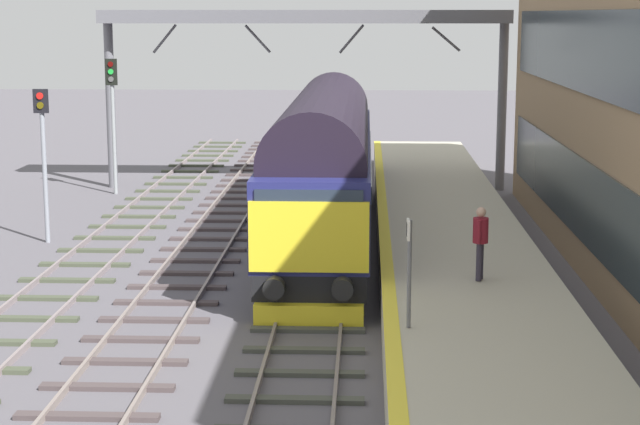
# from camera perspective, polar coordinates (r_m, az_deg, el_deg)

# --- Properties ---
(ground_plane) EXTENTS (140.00, 140.00, 0.00)m
(ground_plane) POSITION_cam_1_polar(r_m,az_deg,el_deg) (28.19, -0.10, -3.43)
(ground_plane) COLOR #565359
(ground_plane) RESTS_ON ground
(track_main) EXTENTS (2.50, 60.00, 0.15)m
(track_main) POSITION_cam_1_polar(r_m,az_deg,el_deg) (28.17, -0.10, -3.33)
(track_main) COLOR slate
(track_main) RESTS_ON ground
(track_adjacent_west) EXTENTS (2.50, 60.00, 0.15)m
(track_adjacent_west) POSITION_cam_1_polar(r_m,az_deg,el_deg) (28.54, -7.13, -3.23)
(track_adjacent_west) COLOR gray
(track_adjacent_west) RESTS_ON ground
(track_adjacent_far_west) EXTENTS (2.50, 60.00, 0.15)m
(track_adjacent_far_west) POSITION_cam_1_polar(r_m,az_deg,el_deg) (29.18, -12.90, -3.11)
(track_adjacent_far_west) COLOR gray
(track_adjacent_far_west) RESTS_ON ground
(station_platform) EXTENTS (4.00, 44.00, 1.01)m
(station_platform) POSITION_cam_1_polar(r_m,az_deg,el_deg) (28.14, 7.25, -2.50)
(station_platform) COLOR #B7B09A
(station_platform) RESTS_ON ground
(diesel_locomotive) EXTENTS (2.74, 18.46, 4.68)m
(diesel_locomotive) POSITION_cam_1_polar(r_m,az_deg,el_deg) (32.10, 0.27, 2.80)
(diesel_locomotive) COLOR black
(diesel_locomotive) RESTS_ON ground
(signal_post_mid) EXTENTS (0.44, 0.22, 4.64)m
(signal_post_mid) POSITION_cam_1_polar(r_m,az_deg,el_deg) (32.90, -14.56, 3.35)
(signal_post_mid) COLOR gray
(signal_post_mid) RESTS_ON ground
(signal_post_far) EXTENTS (0.44, 0.22, 5.16)m
(signal_post_far) POSITION_cam_1_polar(r_m,az_deg,el_deg) (41.37, -11.02, 5.46)
(signal_post_far) COLOR gray
(signal_post_far) RESTS_ON ground
(platform_number_sign) EXTENTS (0.10, 0.44, 2.06)m
(platform_number_sign) POSITION_cam_1_polar(r_m,az_deg,el_deg) (19.92, 4.77, -2.38)
(platform_number_sign) COLOR slate
(platform_number_sign) RESTS_ON station_platform
(waiting_passenger) EXTENTS (0.42, 0.49, 1.64)m
(waiting_passenger) POSITION_cam_1_polar(r_m,az_deg,el_deg) (23.76, 8.57, -1.27)
(waiting_passenger) COLOR #332E3B
(waiting_passenger) RESTS_ON station_platform
(overhead_footbridge) EXTENTS (15.76, 2.00, 6.97)m
(overhead_footbridge) POSITION_cam_1_polar(r_m,az_deg,el_deg) (41.80, -0.83, 9.96)
(overhead_footbridge) COLOR slate
(overhead_footbridge) RESTS_ON ground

